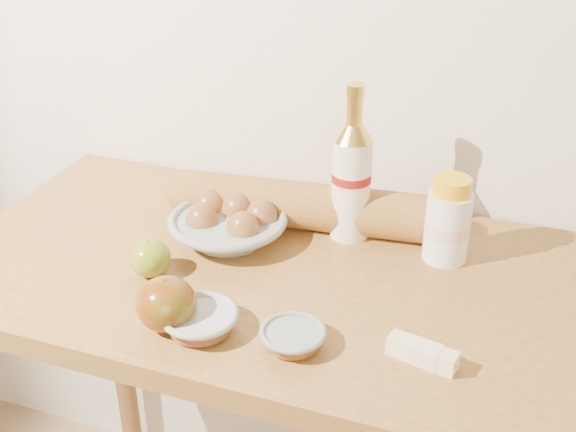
{
  "coord_description": "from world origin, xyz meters",
  "views": [
    {
      "loc": [
        0.33,
        0.22,
        1.56
      ],
      "look_at": [
        0.0,
        1.15,
        1.02
      ],
      "focal_mm": 45.0,
      "sensor_mm": 36.0,
      "label": 1
    }
  ],
  "objects_px": {
    "egg_bowl": "(229,224)",
    "bourbon_bottle": "(351,178)",
    "table": "(294,330)",
    "cream_bottle": "(448,222)",
    "baguette": "(302,205)"
  },
  "relations": [
    {
      "from": "cream_bottle",
      "to": "egg_bowl",
      "type": "relative_size",
      "value": 0.69
    },
    {
      "from": "bourbon_bottle",
      "to": "baguette",
      "type": "distance_m",
      "value": 0.12
    },
    {
      "from": "table",
      "to": "egg_bowl",
      "type": "bearing_deg",
      "value": 157.29
    },
    {
      "from": "egg_bowl",
      "to": "bourbon_bottle",
      "type": "bearing_deg",
      "value": 23.59
    },
    {
      "from": "egg_bowl",
      "to": "baguette",
      "type": "xyz_separation_m",
      "value": [
        0.11,
        0.09,
        0.01
      ]
    },
    {
      "from": "bourbon_bottle",
      "to": "egg_bowl",
      "type": "height_order",
      "value": "bourbon_bottle"
    },
    {
      "from": "baguette",
      "to": "bourbon_bottle",
      "type": "bearing_deg",
      "value": -7.95
    },
    {
      "from": "cream_bottle",
      "to": "bourbon_bottle",
      "type": "bearing_deg",
      "value": 161.59
    },
    {
      "from": "bourbon_bottle",
      "to": "cream_bottle",
      "type": "height_order",
      "value": "bourbon_bottle"
    },
    {
      "from": "bourbon_bottle",
      "to": "egg_bowl",
      "type": "distance_m",
      "value": 0.23
    },
    {
      "from": "table",
      "to": "cream_bottle",
      "type": "xyz_separation_m",
      "value": [
        0.23,
        0.13,
        0.19
      ]
    },
    {
      "from": "table",
      "to": "egg_bowl",
      "type": "distance_m",
      "value": 0.22
    },
    {
      "from": "table",
      "to": "egg_bowl",
      "type": "height_order",
      "value": "egg_bowl"
    },
    {
      "from": "cream_bottle",
      "to": "baguette",
      "type": "xyz_separation_m",
      "value": [
        -0.26,
        0.02,
        -0.03
      ]
    },
    {
      "from": "cream_bottle",
      "to": "baguette",
      "type": "relative_size",
      "value": 0.29
    }
  ]
}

